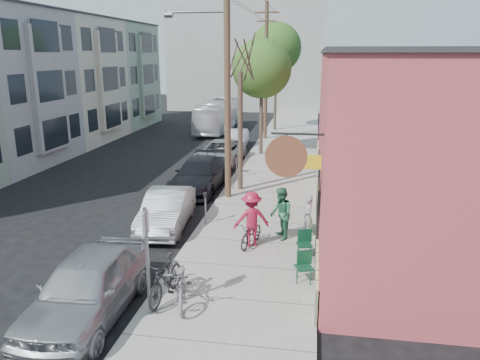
# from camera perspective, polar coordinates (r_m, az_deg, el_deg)

# --- Properties ---
(ground) EXTENTS (120.00, 120.00, 0.00)m
(ground) POSITION_cam_1_polar(r_m,az_deg,el_deg) (17.52, -12.54, -6.90)
(ground) COLOR black
(sidewalk) EXTENTS (4.50, 58.00, 0.15)m
(sidewalk) POSITION_cam_1_polar(r_m,az_deg,el_deg) (26.87, 4.65, 1.34)
(sidewalk) COLOR #99958E
(sidewalk) RESTS_ON ground
(cafe_building) EXTENTS (6.60, 20.20, 6.61)m
(cafe_building) POSITION_cam_1_polar(r_m,az_deg,el_deg) (20.45, 16.84, 5.59)
(cafe_building) COLOR #AD4047
(cafe_building) RESTS_ON ground
(apartment_row) EXTENTS (6.30, 32.00, 9.00)m
(apartment_row) POSITION_cam_1_polar(r_m,az_deg,el_deg) (34.27, -23.14, 10.67)
(apartment_row) COLOR gray
(apartment_row) RESTS_ON ground
(end_cap_building) EXTENTS (18.00, 8.00, 12.00)m
(end_cap_building) POSITION_cam_1_polar(r_m,az_deg,el_deg) (57.62, 1.00, 14.68)
(end_cap_building) COLOR gray
(end_cap_building) RESTS_ON ground
(sign_post) EXTENTS (0.07, 0.45, 2.80)m
(sign_post) POSITION_cam_1_polar(r_m,az_deg,el_deg) (11.70, -11.27, -8.51)
(sign_post) COLOR slate
(sign_post) RESTS_ON sidewalk
(parking_meter_near) EXTENTS (0.14, 0.14, 1.24)m
(parking_meter_near) POSITION_cam_1_polar(r_m,az_deg,el_deg) (17.84, -4.25, -2.80)
(parking_meter_near) COLOR slate
(parking_meter_near) RESTS_ON sidewalk
(parking_meter_far) EXTENTS (0.14, 0.14, 1.24)m
(parking_meter_far) POSITION_cam_1_polar(r_m,az_deg,el_deg) (24.52, -0.44, 2.23)
(parking_meter_far) COLOR slate
(parking_meter_far) RESTS_ON sidewalk
(utility_pole_near) EXTENTS (3.57, 0.28, 10.00)m
(utility_pole_near) POSITION_cam_1_polar(r_m,az_deg,el_deg) (20.50, -1.73, 12.18)
(utility_pole_near) COLOR #503A28
(utility_pole_near) RESTS_ON sidewalk
(utility_pole_far) EXTENTS (1.80, 0.28, 10.00)m
(utility_pole_far) POSITION_cam_1_polar(r_m,az_deg,el_deg) (35.84, 3.19, 13.33)
(utility_pole_far) COLOR #503A28
(utility_pole_far) RESTS_ON sidewalk
(tree_bare) EXTENTS (0.24, 0.24, 5.53)m
(tree_bare) POSITION_cam_1_polar(r_m,az_deg,el_deg) (22.00, 0.03, 5.86)
(tree_bare) COLOR #44392C
(tree_bare) RESTS_ON sidewalk
(tree_leafy_mid) EXTENTS (3.72, 3.72, 7.28)m
(tree_leafy_mid) POSITION_cam_1_polar(r_m,az_deg,el_deg) (30.06, 2.67, 13.40)
(tree_leafy_mid) COLOR #44392C
(tree_leafy_mid) RESTS_ON sidewalk
(tree_leafy_far) EXTENTS (4.14, 4.14, 8.87)m
(tree_leafy_far) POSITION_cam_1_polar(r_m,az_deg,el_deg) (40.19, 4.44, 15.76)
(tree_leafy_far) COLOR #44392C
(tree_leafy_far) RESTS_ON sidewalk
(patio_chair_a) EXTENTS (0.61, 0.61, 0.88)m
(patio_chair_a) POSITION_cam_1_polar(r_m,az_deg,el_deg) (15.17, 7.84, -7.79)
(patio_chair_a) COLOR #0F3825
(patio_chair_a) RESTS_ON sidewalk
(patio_chair_b) EXTENTS (0.66, 0.66, 0.88)m
(patio_chair_b) POSITION_cam_1_polar(r_m,az_deg,el_deg) (13.66, 7.81, -10.48)
(patio_chair_b) COLOR #0F3825
(patio_chair_b) RESTS_ON sidewalk
(patron_grey) EXTENTS (0.50, 0.62, 1.47)m
(patron_grey) POSITION_cam_1_polar(r_m,az_deg,el_deg) (16.85, 8.28, -4.36)
(patron_grey) COLOR gray
(patron_grey) RESTS_ON sidewalk
(patron_green) EXTENTS (0.95, 1.07, 1.85)m
(patron_green) POSITION_cam_1_polar(r_m,az_deg,el_deg) (16.39, 5.02, -4.12)
(patron_green) COLOR #2C704C
(patron_green) RESTS_ON sidewalk
(cyclist) EXTENTS (1.39, 1.08, 1.89)m
(cyclist) POSITION_cam_1_polar(r_m,az_deg,el_deg) (15.79, 1.41, -4.75)
(cyclist) COLOR maroon
(cyclist) RESTS_ON sidewalk
(cyclist_bike) EXTENTS (0.97, 1.71, 0.85)m
(cyclist_bike) POSITION_cam_1_polar(r_m,az_deg,el_deg) (15.97, 1.40, -6.51)
(cyclist_bike) COLOR black
(cyclist_bike) RESTS_ON sidewalk
(parked_bike_a) EXTENTS (0.81, 2.01, 1.18)m
(parked_bike_a) POSITION_cam_1_polar(r_m,az_deg,el_deg) (12.73, -9.08, -11.81)
(parked_bike_a) COLOR black
(parked_bike_a) RESTS_ON sidewalk
(parked_bike_b) EXTENTS (1.21, 2.18, 1.08)m
(parked_bike_b) POSITION_cam_1_polar(r_m,az_deg,el_deg) (12.56, -7.06, -12.36)
(parked_bike_b) COLOR slate
(parked_bike_b) RESTS_ON sidewalk
(car_0) EXTENTS (2.10, 4.96, 1.67)m
(car_0) POSITION_cam_1_polar(r_m,az_deg,el_deg) (12.57, -18.10, -12.26)
(car_0) COLOR #97989E
(car_0) RESTS_ON ground
(car_1) EXTENTS (1.89, 4.47, 1.43)m
(car_1) POSITION_cam_1_polar(r_m,az_deg,el_deg) (18.04, -8.94, -3.63)
(car_1) COLOR #B0B4B8
(car_1) RESTS_ON ground
(car_2) EXTENTS (2.28, 5.30, 1.52)m
(car_2) POSITION_cam_1_polar(r_m,az_deg,el_deg) (22.91, -4.93, 0.67)
(car_2) COLOR black
(car_2) RESTS_ON ground
(car_3) EXTENTS (2.61, 5.18, 1.40)m
(car_3) POSITION_cam_1_polar(r_m,az_deg,el_deg) (28.31, -2.37, 3.39)
(car_3) COLOR #A1A5A8
(car_3) RESTS_ON ground
(car_4) EXTENTS (1.54, 3.96, 1.28)m
(car_4) POSITION_cam_1_polar(r_m,az_deg,el_deg) (33.16, -0.41, 5.03)
(car_4) COLOR #B7BBC0
(car_4) RESTS_ON ground
(bus) EXTENTS (2.21, 9.42, 2.62)m
(bus) POSITION_cam_1_polar(r_m,az_deg,el_deg) (40.65, -2.73, 7.84)
(bus) COLOR white
(bus) RESTS_ON ground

